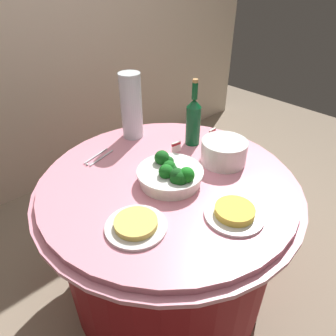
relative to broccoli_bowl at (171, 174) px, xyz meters
name	(u,v)px	position (x,y,z in m)	size (l,w,h in m)	color
ground_plane	(168,282)	(0.02, 0.04, -0.79)	(6.00, 6.00, 0.00)	gray
back_wall	(16,6)	(0.02, 1.44, 0.51)	(4.40, 0.10, 2.60)	beige
buffet_table	(168,236)	(0.02, 0.04, -0.41)	(1.16, 1.16, 0.74)	maroon
broccoli_bowl	(171,174)	(0.00, 0.00, 0.00)	(0.28, 0.28, 0.12)	white
plate_stack	(224,152)	(0.30, -0.04, 0.01)	(0.21, 0.21, 0.11)	white
wine_bottle	(193,120)	(0.32, 0.18, 0.08)	(0.07, 0.07, 0.34)	#0C4D24
decorative_fruit_vase	(131,108)	(0.14, 0.45, 0.11)	(0.11, 0.11, 0.34)	silver
serving_tongs	(98,158)	(-0.12, 0.38, -0.04)	(0.17, 0.09, 0.01)	silver
food_plate_fried_egg	(234,213)	(0.03, -0.30, -0.03)	(0.22, 0.22, 0.04)	white
food_plate_noodles	(136,225)	(-0.27, -0.11, -0.03)	(0.22, 0.22, 0.03)	white
label_placard_front	(176,147)	(0.19, 0.17, -0.02)	(0.05, 0.01, 0.05)	white
label_placard_mid	(212,133)	(0.43, 0.15, -0.02)	(0.05, 0.01, 0.05)	white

